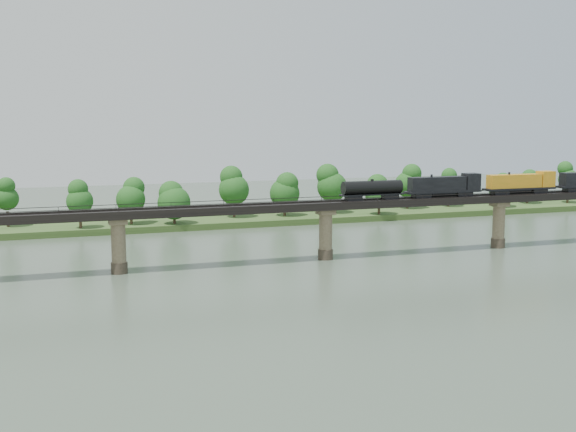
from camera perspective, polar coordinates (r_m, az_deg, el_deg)
name	(u,v)px	position (r m, az deg, el deg)	size (l,w,h in m)	color
ground	(395,294)	(116.69, 8.44, -6.15)	(400.00, 400.00, 0.00)	#3A4939
far_bank	(250,218)	(194.66, -3.00, -0.16)	(300.00, 24.00, 1.60)	#2F4A1D
bridge	(326,232)	(142.38, 2.99, -1.27)	(236.00, 30.00, 11.50)	#473A2D
bridge_superstructure	(326,200)	(141.50, 3.01, 1.26)	(220.00, 4.90, 0.75)	black
far_treeline	(224,191)	(187.32, -5.07, 1.97)	(289.06, 17.54, 13.60)	#382619
freight_train	(495,184)	(159.64, 16.05, 2.44)	(68.90, 2.68, 4.74)	black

